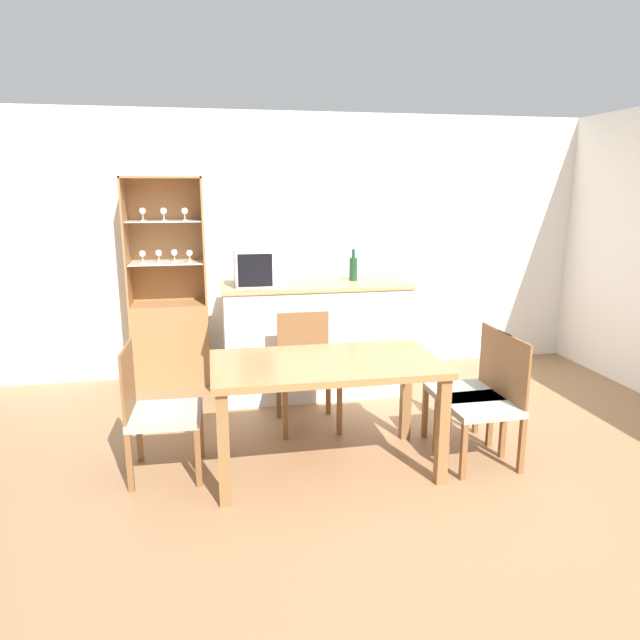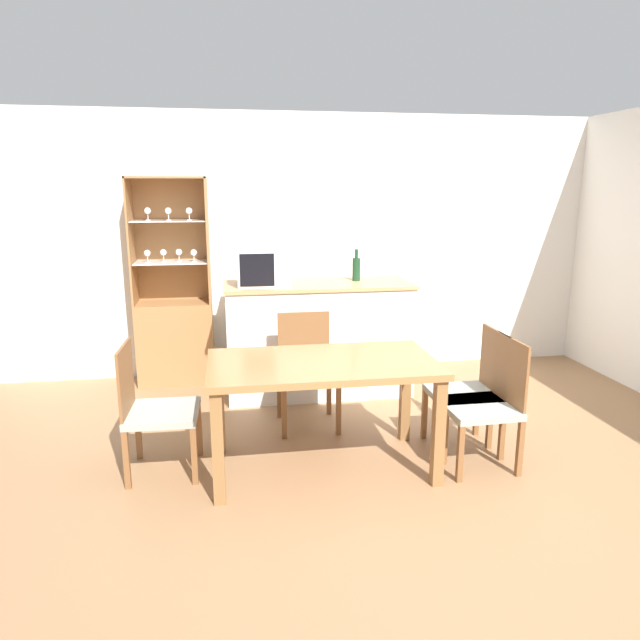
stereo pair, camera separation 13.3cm
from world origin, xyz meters
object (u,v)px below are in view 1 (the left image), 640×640
(wine_bottle, at_px, (353,268))
(display_cabinet, at_px, (171,326))
(dining_chair_side_right_far, at_px, (471,390))
(dining_chair_head_far, at_px, (307,371))
(microwave, at_px, (261,267))
(dining_chair_side_left_far, at_px, (157,412))
(dining_table, at_px, (326,375))
(dining_chair_side_right_near, at_px, (487,402))

(wine_bottle, bearing_deg, display_cabinet, 165.01)
(dining_chair_side_right_far, xyz_separation_m, dining_chair_head_far, (-1.09, 0.63, 0.00))
(dining_chair_side_right_far, xyz_separation_m, microwave, (-1.37, 1.34, 0.74))
(dining_chair_side_right_far, bearing_deg, dining_chair_side_left_far, 90.27)
(display_cabinet, relative_size, dining_table, 1.31)
(dining_table, height_order, dining_chair_side_left_far, dining_chair_side_left_far)
(display_cabinet, xyz_separation_m, dining_chair_head_far, (1.10, -1.23, -0.13))
(dining_table, relative_size, dining_chair_side_left_far, 1.69)
(dining_chair_side_right_near, bearing_deg, dining_chair_side_left_far, 81.95)
(dining_table, distance_m, dining_chair_side_left_far, 1.11)
(display_cabinet, xyz_separation_m, dining_chair_side_left_far, (0.02, -1.86, -0.13))
(dining_chair_side_right_far, height_order, dining_chair_head_far, same)
(dining_chair_head_far, height_order, dining_chair_side_right_near, same)
(display_cabinet, height_order, dining_chair_head_far, display_cabinet)
(dining_table, distance_m, dining_chair_head_far, 0.78)
(dining_table, xyz_separation_m, dining_chair_side_right_near, (1.09, -0.12, -0.22))
(dining_chair_side_right_near, bearing_deg, dining_chair_head_far, 49.60)
(dining_chair_side_left_far, bearing_deg, dining_chair_side_right_near, 85.31)
(dining_table, distance_m, dining_chair_side_right_far, 1.11)
(dining_chair_head_far, bearing_deg, dining_chair_side_right_near, 141.26)
(dining_chair_side_right_near, distance_m, microwave, 2.21)
(dining_chair_side_right_far, xyz_separation_m, dining_chair_side_left_far, (-2.17, 0.00, 0.00))
(dining_chair_side_right_far, relative_size, dining_chair_side_right_near, 1.00)
(microwave, bearing_deg, dining_chair_side_left_far, -121.09)
(dining_chair_side_right_far, xyz_separation_m, dining_chair_side_right_near, (-0.00, -0.24, 0.00))
(dining_chair_side_right_near, height_order, wine_bottle, wine_bottle)
(dining_chair_side_left_far, height_order, microwave, microwave)
(display_cabinet, distance_m, dining_table, 2.27)
(display_cabinet, height_order, dining_chair_side_right_far, display_cabinet)
(dining_chair_side_right_far, relative_size, wine_bottle, 3.05)
(microwave, bearing_deg, dining_table, -79.06)
(display_cabinet, bearing_deg, dining_chair_side_left_far, -89.46)
(dining_chair_side_right_far, height_order, microwave, microwave)
(dining_chair_side_right_near, bearing_deg, display_cabinet, 44.53)
(dining_chair_side_left_far, relative_size, microwave, 1.94)
(dining_table, height_order, microwave, microwave)
(display_cabinet, xyz_separation_m, dining_chair_side_right_far, (2.19, -1.86, -0.13))
(display_cabinet, relative_size, dining_chair_side_left_far, 2.22)
(dining_chair_side_left_far, height_order, wine_bottle, wine_bottle)
(display_cabinet, bearing_deg, dining_chair_head_far, -48.06)
(dining_chair_side_right_far, relative_size, dining_chair_side_left_far, 1.00)
(dining_chair_side_right_near, relative_size, wine_bottle, 3.05)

